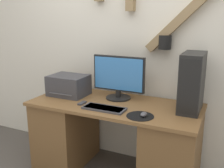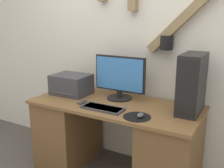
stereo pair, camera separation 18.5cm
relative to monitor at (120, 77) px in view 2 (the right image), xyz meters
name	(u,v)px [view 2 (the right image)]	position (x,y,z in m)	size (l,w,h in m)	color
wall_back	(134,36)	(0.03, 0.26, 0.38)	(6.40, 0.17, 2.82)	silver
desk	(114,138)	(0.03, -0.15, -0.59)	(1.62, 0.72, 0.76)	brown
monitor	(120,77)	(0.00, 0.00, 0.00)	(0.54, 0.25, 0.43)	black
keyboard	(103,108)	(0.01, -0.35, -0.21)	(0.39, 0.16, 0.02)	#3D3D42
mousepad	(137,117)	(0.36, -0.37, -0.22)	(0.23, 0.23, 0.00)	black
mouse	(140,115)	(0.39, -0.37, -0.20)	(0.05, 0.08, 0.04)	#4C4C51
computer_tower	(192,84)	(0.71, -0.05, 0.03)	(0.18, 0.38, 0.51)	black
printer	(71,84)	(-0.52, -0.11, -0.12)	(0.39, 0.31, 0.21)	#38383D
remote_control	(82,102)	(-0.24, -0.30, -0.21)	(0.04, 0.11, 0.02)	#38383D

